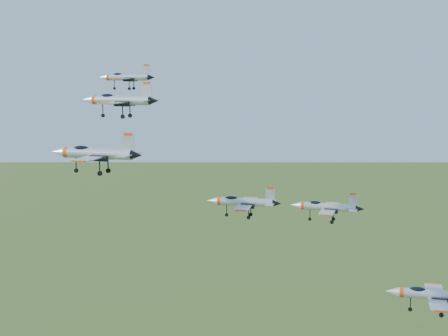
# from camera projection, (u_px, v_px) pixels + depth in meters

# --- Properties ---
(jet_lead) EXTENTS (11.59, 9.55, 3.10)m
(jet_lead) POSITION_uv_depth(u_px,v_px,m) (126.00, 77.00, 119.89)
(jet_lead) COLOR #B3BAC0
(jet_left_high) EXTENTS (13.64, 11.33, 3.64)m
(jet_left_high) POSITION_uv_depth(u_px,v_px,m) (119.00, 100.00, 98.78)
(jet_left_high) COLOR #B3BAC0
(jet_right_high) EXTENTS (13.35, 11.01, 3.57)m
(jet_right_high) POSITION_uv_depth(u_px,v_px,m) (95.00, 153.00, 82.66)
(jet_right_high) COLOR #B3BAC0
(jet_left_low) EXTENTS (12.61, 10.41, 3.37)m
(jet_left_low) POSITION_uv_depth(u_px,v_px,m) (326.00, 207.00, 106.48)
(jet_left_low) COLOR #B3BAC0
(jet_right_low) EXTENTS (10.93, 8.99, 2.93)m
(jet_right_low) POSITION_uv_depth(u_px,v_px,m) (243.00, 202.00, 89.64)
(jet_right_low) COLOR #B3BAC0
(jet_trail) EXTENTS (13.71, 11.24, 3.68)m
(jet_trail) POSITION_uv_depth(u_px,v_px,m) (432.00, 294.00, 91.07)
(jet_trail) COLOR #B3BAC0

